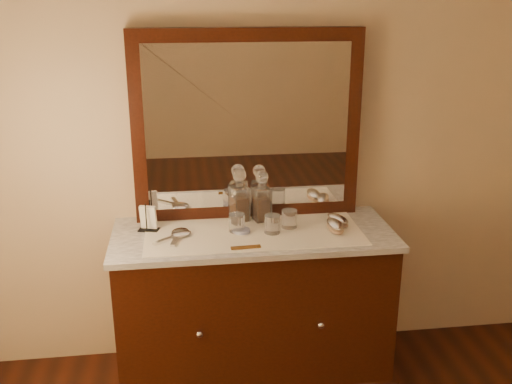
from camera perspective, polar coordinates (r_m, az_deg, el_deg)
room_shell at (r=1.04m, az=14.31°, el=-17.10°), size 8.50×9.00×2.80m
dresser_cabinet at (r=3.18m, az=-0.24°, el=-11.26°), size 1.40×0.55×0.82m
dresser_plinth at (r=3.38m, az=-0.24°, el=-16.70°), size 1.46×0.59×0.08m
knob_left at (r=2.90m, az=-5.56°, el=-13.70°), size 0.04×0.04×0.04m
knob_right at (r=2.97m, az=6.38°, el=-12.85°), size 0.04×0.04×0.04m
marble_top at (r=2.99m, az=-0.26°, el=-4.20°), size 1.44×0.59×0.03m
mirror_frame at (r=3.07m, az=-0.86°, el=6.49°), size 1.20×0.08×1.00m
mirror_glass at (r=3.04m, az=-0.79°, el=6.35°), size 1.06×0.01×0.86m
lace_runner at (r=2.97m, az=-0.21°, el=-4.05°), size 1.10×0.45×0.00m
pin_dish at (r=2.97m, az=-1.41°, el=-3.81°), size 0.11×0.11×0.02m
comb at (r=2.79m, az=-1.01°, el=-5.44°), size 0.15×0.04×0.01m
napkin_rack at (r=3.03m, az=-10.50°, el=-2.62°), size 0.12×0.09×0.16m
decanter_left at (r=3.09m, az=-1.62°, el=-0.84°), size 0.11×0.11×0.29m
decanter_right at (r=3.09m, az=0.57°, el=-0.91°), size 0.10×0.10×0.28m
brush_near at (r=3.02m, az=7.76°, el=-3.30°), size 0.08×0.17×0.05m
brush_far at (r=3.10m, az=8.02°, el=-2.74°), size 0.12×0.18×0.04m
hand_mirror_outer at (r=2.96m, az=-7.52°, el=-4.03°), size 0.11×0.23×0.02m
hand_mirror_inner at (r=2.94m, az=-7.65°, el=-4.19°), size 0.21×0.18×0.02m
tumblers at (r=2.98m, az=1.02°, el=-2.93°), size 0.36×0.14×0.09m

